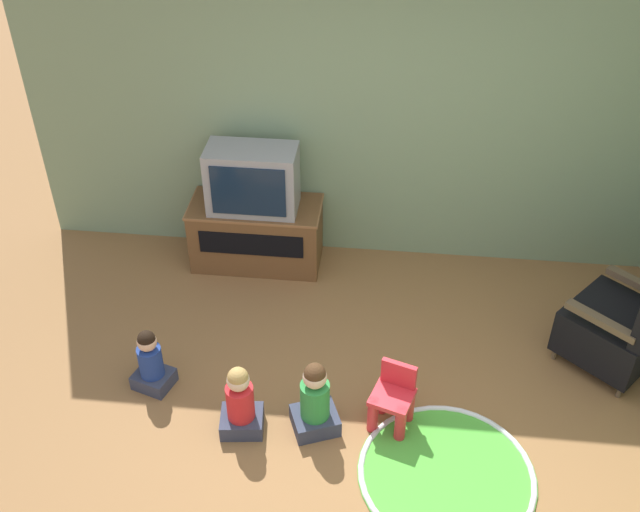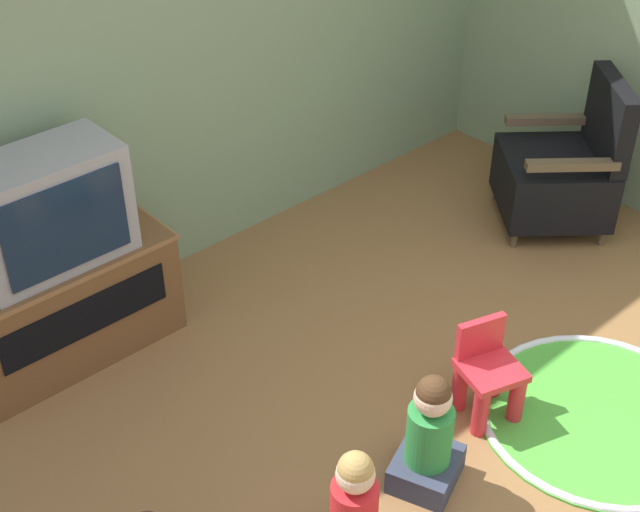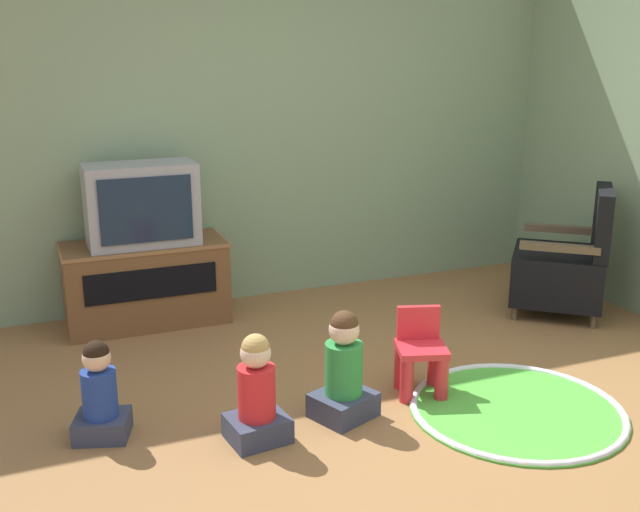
% 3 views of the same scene
% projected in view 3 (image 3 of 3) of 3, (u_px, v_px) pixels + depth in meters
% --- Properties ---
extents(ground_plane, '(30.00, 30.00, 0.00)m').
position_uv_depth(ground_plane, '(433.00, 424.00, 3.84)').
color(ground_plane, olive).
extents(wall_back, '(5.32, 0.12, 2.85)m').
position_uv_depth(wall_back, '(234.00, 109.00, 5.44)').
color(wall_back, gray).
rests_on(wall_back, ground_plane).
extents(tv_cabinet, '(1.10, 0.51, 0.57)m').
position_uv_depth(tv_cabinet, '(146.00, 281.00, 5.17)').
color(tv_cabinet, brown).
rests_on(tv_cabinet, ground_plane).
extents(television, '(0.73, 0.39, 0.55)m').
position_uv_depth(television, '(141.00, 204.00, 4.99)').
color(television, '#939399').
rests_on(television, tv_cabinet).
extents(black_armchair, '(0.88, 0.88, 0.93)m').
position_uv_depth(black_armchair, '(564.00, 266.00, 5.35)').
color(black_armchair, brown).
rests_on(black_armchair, ground_plane).
extents(yellow_kid_chair, '(0.33, 0.32, 0.48)m').
position_uv_depth(yellow_kid_chair, '(421.00, 357.00, 4.14)').
color(yellow_kid_chair, red).
rests_on(yellow_kid_chair, ground_plane).
extents(play_mat, '(1.14, 1.14, 0.04)m').
position_uv_depth(play_mat, '(517.00, 409.00, 3.97)').
color(play_mat, green).
rests_on(play_mat, ground_plane).
extents(child_watching_left, '(0.31, 0.28, 0.56)m').
position_uv_depth(child_watching_left, '(257.00, 395.00, 3.63)').
color(child_watching_left, '#33384C').
rests_on(child_watching_left, ground_plane).
extents(child_watching_center, '(0.32, 0.30, 0.51)m').
position_uv_depth(child_watching_center, '(100.00, 396.00, 3.66)').
color(child_watching_center, '#33384C').
rests_on(child_watching_center, ground_plane).
extents(child_watching_right, '(0.37, 0.35, 0.59)m').
position_uv_depth(child_watching_right, '(344.00, 372.00, 3.85)').
color(child_watching_right, '#33384C').
rests_on(child_watching_right, ground_plane).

